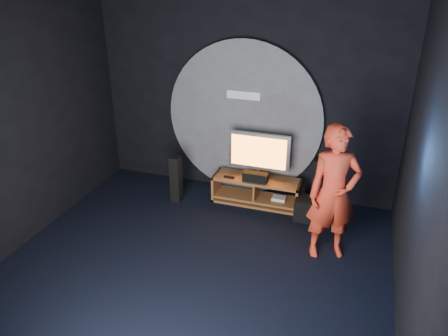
{
  "coord_description": "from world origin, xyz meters",
  "views": [
    {
      "loc": [
        1.84,
        -4.16,
        3.63
      ],
      "look_at": [
        0.12,
        1.05,
        1.05
      ],
      "focal_mm": 35.0,
      "sensor_mm": 36.0,
      "label": 1
    }
  ],
  "objects_px": {
    "tower_speaker_left": "(176,179)",
    "subwoofer": "(305,209)",
    "tower_speaker_right": "(317,182)",
    "media_console": "(257,192)",
    "player": "(334,194)",
    "tv": "(259,153)"
  },
  "relations": [
    {
      "from": "tower_speaker_left",
      "to": "player",
      "type": "distance_m",
      "value": 2.71
    },
    {
      "from": "player",
      "to": "tower_speaker_left",
      "type": "bearing_deg",
      "value": 142.69
    },
    {
      "from": "tower_speaker_right",
      "to": "player",
      "type": "bearing_deg",
      "value": -75.94
    },
    {
      "from": "tower_speaker_right",
      "to": "subwoofer",
      "type": "bearing_deg",
      "value": -100.07
    },
    {
      "from": "tower_speaker_right",
      "to": "subwoofer",
      "type": "relative_size",
      "value": 2.26
    },
    {
      "from": "subwoofer",
      "to": "player",
      "type": "height_order",
      "value": "player"
    },
    {
      "from": "media_console",
      "to": "player",
      "type": "xyz_separation_m",
      "value": [
        1.27,
        -1.05,
        0.74
      ]
    },
    {
      "from": "media_console",
      "to": "subwoofer",
      "type": "xyz_separation_m",
      "value": [
        0.84,
        -0.25,
        -0.02
      ]
    },
    {
      "from": "tower_speaker_right",
      "to": "media_console",
      "type": "bearing_deg",
      "value": -163.18
    },
    {
      "from": "tv",
      "to": "subwoofer",
      "type": "xyz_separation_m",
      "value": [
        0.85,
        -0.31,
        -0.69
      ]
    },
    {
      "from": "media_console",
      "to": "subwoofer",
      "type": "height_order",
      "value": "media_console"
    },
    {
      "from": "media_console",
      "to": "subwoofer",
      "type": "distance_m",
      "value": 0.88
    },
    {
      "from": "tower_speaker_left",
      "to": "media_console",
      "type": "bearing_deg",
      "value": 14.86
    },
    {
      "from": "tower_speaker_left",
      "to": "subwoofer",
      "type": "height_order",
      "value": "tower_speaker_left"
    },
    {
      "from": "tower_speaker_left",
      "to": "tower_speaker_right",
      "type": "relative_size",
      "value": 1.0
    },
    {
      "from": "media_console",
      "to": "tv",
      "type": "distance_m",
      "value": 0.67
    },
    {
      "from": "tv",
      "to": "player",
      "type": "distance_m",
      "value": 1.7
    },
    {
      "from": "tv",
      "to": "tower_speaker_left",
      "type": "relative_size",
      "value": 1.26
    },
    {
      "from": "tower_speaker_left",
      "to": "subwoofer",
      "type": "distance_m",
      "value": 2.15
    },
    {
      "from": "tower_speaker_left",
      "to": "player",
      "type": "height_order",
      "value": "player"
    },
    {
      "from": "subwoofer",
      "to": "media_console",
      "type": "bearing_deg",
      "value": 163.75
    },
    {
      "from": "subwoofer",
      "to": "player",
      "type": "distance_m",
      "value": 1.18
    }
  ]
}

